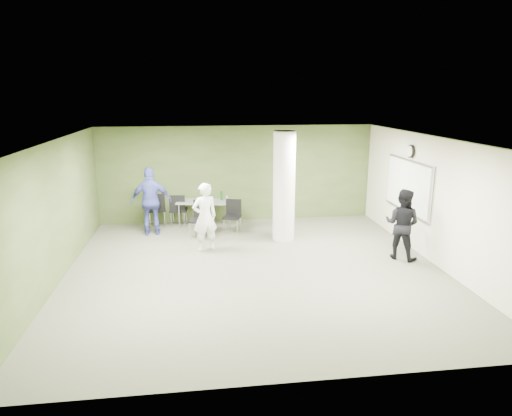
{
  "coord_description": "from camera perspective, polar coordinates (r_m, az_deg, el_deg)",
  "views": [
    {
      "loc": [
        -1.2,
        -9.16,
        3.71
      ],
      "look_at": [
        0.15,
        1.0,
        1.12
      ],
      "focal_mm": 32.0,
      "sensor_mm": 36.0,
      "label": 1
    }
  ],
  "objects": [
    {
      "name": "man_black",
      "position": [
        10.87,
        17.8,
        -1.94
      ],
      "size": [
        1.0,
        0.99,
        1.63
      ],
      "primitive_type": "imported",
      "rotation": [
        0.0,
        0.0,
        2.41
      ],
      "color": "black",
      "rests_on": "floor"
    },
    {
      "name": "wall_back",
      "position": [
        13.41,
        -2.33,
        4.28
      ],
      "size": [
        8.0,
        2.8,
        0.02
      ],
      "primitive_type": "cube",
      "rotation": [
        1.57,
        0.0,
        0.0
      ],
      "color": "#3E4F25",
      "rests_on": "floor"
    },
    {
      "name": "floor",
      "position": [
        9.95,
        -0.09,
        -7.69
      ],
      "size": [
        8.0,
        8.0,
        0.0
      ],
      "primitive_type": "plane",
      "color": "#525241",
      "rests_on": "ground"
    },
    {
      "name": "chair_back_left",
      "position": [
        13.14,
        -12.31,
        0.1
      ],
      "size": [
        0.54,
        0.54,
        0.99
      ],
      "rotation": [
        0.0,
        0.0,
        3.24
      ],
      "color": "black",
      "rests_on": "floor"
    },
    {
      "name": "wastebasket",
      "position": [
        12.58,
        -6.12,
        -2.26
      ],
      "size": [
        0.28,
        0.28,
        0.32
      ],
      "primitive_type": "cylinder",
      "color": "#4C4C4C",
      "rests_on": "floor"
    },
    {
      "name": "column",
      "position": [
        11.6,
        3.52,
        2.69
      ],
      "size": [
        0.56,
        0.56,
        2.8
      ],
      "primitive_type": "cylinder",
      "color": "silver",
      "rests_on": "floor"
    },
    {
      "name": "folding_table",
      "position": [
        12.97,
        -6.26,
        0.68
      ],
      "size": [
        1.66,
        0.94,
        1.0
      ],
      "rotation": [
        0.0,
        0.0,
        -0.17
      ],
      "color": "gray",
      "rests_on": "floor"
    },
    {
      "name": "wall_clock",
      "position": [
        11.63,
        18.76,
        6.74
      ],
      "size": [
        0.06,
        0.32,
        0.32
      ],
      "color": "black",
      "rests_on": "wall_right_cream"
    },
    {
      "name": "chair_table_right",
      "position": [
        12.43,
        -2.92,
        -0.68
      ],
      "size": [
        0.56,
        0.56,
        0.9
      ],
      "rotation": [
        0.0,
        0.0,
        -0.31
      ],
      "color": "black",
      "rests_on": "floor"
    },
    {
      "name": "woman_white",
      "position": [
        10.93,
        -6.42,
        -1.15
      ],
      "size": [
        0.71,
        0.58,
        1.67
      ],
      "primitive_type": "imported",
      "rotation": [
        0.0,
        0.0,
        3.48
      ],
      "color": "white",
      "rests_on": "floor"
    },
    {
      "name": "wall_left",
      "position": [
        9.85,
        -23.84,
        -0.6
      ],
      "size": [
        0.02,
        8.0,
        2.8
      ],
      "primitive_type": "cube",
      "color": "#3E4F25",
      "rests_on": "floor"
    },
    {
      "name": "chair_back_right",
      "position": [
        13.12,
        -9.73,
        0.03
      ],
      "size": [
        0.51,
        0.51,
        0.93
      ],
      "rotation": [
        0.0,
        0.0,
        3.03
      ],
      "color": "black",
      "rests_on": "floor"
    },
    {
      "name": "ceiling",
      "position": [
        9.28,
        -0.1,
        8.57
      ],
      "size": [
        8.0,
        8.0,
        0.0
      ],
      "primitive_type": "plane",
      "rotation": [
        3.14,
        0.0,
        0.0
      ],
      "color": "white",
      "rests_on": "wall_back"
    },
    {
      "name": "whiteboard",
      "position": [
        11.76,
        18.43,
        2.64
      ],
      "size": [
        0.05,
        2.3,
        1.3
      ],
      "color": "silver",
      "rests_on": "wall_right_cream"
    },
    {
      "name": "man_blue",
      "position": [
        12.4,
        -12.97,
        0.82
      ],
      "size": [
        1.1,
        0.51,
        1.83
      ],
      "primitive_type": "imported",
      "rotation": [
        0.0,
        0.0,
        3.2
      ],
      "color": "#3C4696",
      "rests_on": "floor"
    },
    {
      "name": "chair_table_left",
      "position": [
        12.09,
        -6.95,
        -0.99
      ],
      "size": [
        0.61,
        0.61,
        0.96
      ],
      "rotation": [
        0.0,
        0.0,
        -0.34
      ],
      "color": "black",
      "rests_on": "floor"
    },
    {
      "name": "wall_right_cream",
      "position": [
        10.78,
        21.49,
        0.83
      ],
      "size": [
        0.02,
        8.0,
        2.8
      ],
      "primitive_type": "cube",
      "color": "beige",
      "rests_on": "floor"
    }
  ]
}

